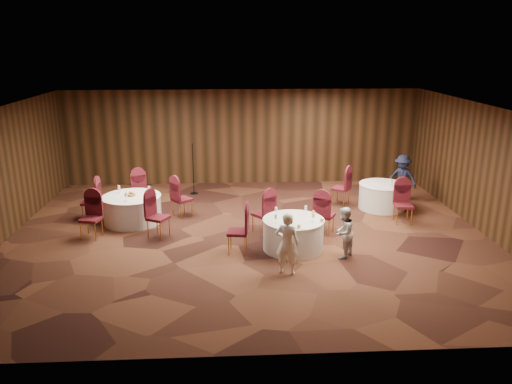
{
  "coord_description": "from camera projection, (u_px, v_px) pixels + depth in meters",
  "views": [
    {
      "loc": [
        -0.46,
        -11.72,
        4.71
      ],
      "look_at": [
        0.2,
        0.2,
        1.1
      ],
      "focal_mm": 35.0,
      "sensor_mm": 36.0,
      "label": 1
    }
  ],
  "objects": [
    {
      "name": "table_main",
      "position": [
        293.0,
        234.0,
        11.72
      ],
      "size": [
        1.44,
        1.44,
        0.74
      ],
      "color": "silver",
      "rests_on": "ground"
    },
    {
      "name": "mic_stand",
      "position": [
        194.0,
        179.0,
        15.98
      ],
      "size": [
        0.24,
        0.24,
        1.63
      ],
      "color": "black",
      "rests_on": "ground"
    },
    {
      "name": "chairs_right",
      "position": [
        370.0,
        196.0,
        14.15
      ],
      "size": [
        1.96,
        2.35,
        1.0
      ],
      "color": "#3D0C15",
      "rests_on": "ground"
    },
    {
      "name": "tabletop_right",
      "position": [
        391.0,
        181.0,
        14.21
      ],
      "size": [
        0.08,
        0.08,
        0.22
      ],
      "color": "silver",
      "rests_on": "table_right"
    },
    {
      "name": "room_shell",
      "position": [
        248.0,
        160.0,
        12.02
      ],
      "size": [
        12.0,
        12.0,
        12.0
      ],
      "color": "silver",
      "rests_on": "ground"
    },
    {
      "name": "tabletop_left",
      "position": [
        131.0,
        193.0,
        13.34
      ],
      "size": [
        0.91,
        0.78,
        0.22
      ],
      "color": "silver",
      "rests_on": "table_left"
    },
    {
      "name": "woman_a",
      "position": [
        287.0,
        243.0,
        10.37
      ],
      "size": [
        0.57,
        0.46,
        1.36
      ],
      "primitive_type": "imported",
      "rotation": [
        0.0,
        0.0,
        2.83
      ],
      "color": "white",
      "rests_on": "ground"
    },
    {
      "name": "tabletop_main",
      "position": [
        301.0,
        216.0,
        11.49
      ],
      "size": [
        1.18,
        1.11,
        0.22
      ],
      "color": "silver",
      "rests_on": "table_main"
    },
    {
      "name": "woman_b",
      "position": [
        344.0,
        233.0,
        11.21
      ],
      "size": [
        0.7,
        0.73,
        1.18
      ],
      "primitive_type": "imported",
      "rotation": [
        0.0,
        0.0,
        4.06
      ],
      "color": "silver",
      "rests_on": "ground"
    },
    {
      "name": "table_left",
      "position": [
        132.0,
        209.0,
        13.47
      ],
      "size": [
        1.57,
        1.57,
        0.74
      ],
      "color": "silver",
      "rests_on": "ground"
    },
    {
      "name": "chairs_left",
      "position": [
        132.0,
        205.0,
        13.42
      ],
      "size": [
        3.11,
        3.16,
        1.0
      ],
      "color": "#3D0C15",
      "rests_on": "ground"
    },
    {
      "name": "chairs_main",
      "position": [
        276.0,
        220.0,
        12.29
      ],
      "size": [
        2.87,
        1.87,
        1.0
      ],
      "color": "#3D0C15",
      "rests_on": "ground"
    },
    {
      "name": "table_right",
      "position": [
        382.0,
        196.0,
        14.6
      ],
      "size": [
        1.36,
        1.36,
        0.74
      ],
      "color": "silver",
      "rests_on": "ground"
    },
    {
      "name": "man_c",
      "position": [
        402.0,
        178.0,
        15.25
      ],
      "size": [
        1.06,
        0.97,
        1.42
      ],
      "primitive_type": "imported",
      "rotation": [
        0.0,
        0.0,
        5.66
      ],
      "color": "black",
      "rests_on": "ground"
    },
    {
      "name": "ground",
      "position": [
        249.0,
        236.0,
        12.59
      ],
      "size": [
        12.0,
        12.0,
        0.0
      ],
      "primitive_type": "plane",
      "color": "black",
      "rests_on": "ground"
    }
  ]
}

